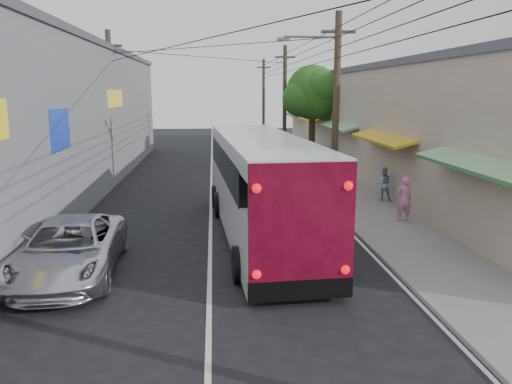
# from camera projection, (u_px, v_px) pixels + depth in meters

# --- Properties ---
(sidewalk) EXTENTS (3.00, 80.00, 0.12)m
(sidewalk) POSITION_uv_depth(u_px,v_px,m) (326.00, 178.00, 28.24)
(sidewalk) COLOR slate
(sidewalk) RESTS_ON ground
(building_right) EXTENTS (7.09, 40.00, 6.25)m
(building_right) POSITION_uv_depth(u_px,v_px,m) (394.00, 121.00, 29.95)
(building_right) COLOR #B5A590
(building_right) RESTS_ON ground
(building_left) EXTENTS (7.20, 36.00, 7.25)m
(building_left) POSITION_uv_depth(u_px,v_px,m) (35.00, 117.00, 24.33)
(building_left) COLOR gray
(building_left) RESTS_ON ground
(utility_poles) EXTENTS (11.80, 45.28, 8.00)m
(utility_poles) POSITION_uv_depth(u_px,v_px,m) (267.00, 105.00, 27.47)
(utility_poles) COLOR #473828
(utility_poles) RESTS_ON ground
(street_tree) EXTENTS (4.40, 4.00, 6.60)m
(street_tree) POSITION_uv_depth(u_px,v_px,m) (314.00, 94.00, 33.23)
(street_tree) COLOR #3F2B19
(street_tree) RESTS_ON ground
(coach_bus) EXTENTS (3.33, 11.97, 3.41)m
(coach_bus) POSITION_uv_depth(u_px,v_px,m) (260.00, 185.00, 16.86)
(coach_bus) COLOR silver
(coach_bus) RESTS_ON ground
(jeepney) EXTENTS (2.74, 5.49, 1.50)m
(jeepney) POSITION_uv_depth(u_px,v_px,m) (69.00, 249.00, 13.30)
(jeepney) COLOR silver
(jeepney) RESTS_ON ground
(parked_suv) EXTENTS (3.03, 6.42, 1.81)m
(parked_suv) POSITION_uv_depth(u_px,v_px,m) (301.00, 181.00, 22.53)
(parked_suv) COLOR #94939A
(parked_suv) RESTS_ON ground
(parked_car_mid) EXTENTS (1.97, 4.57, 1.54)m
(parked_car_mid) POSITION_uv_depth(u_px,v_px,m) (274.00, 160.00, 30.37)
(parked_car_mid) COLOR #27272C
(parked_car_mid) RESTS_ON ground
(parked_car_far) EXTENTS (1.68, 4.75, 1.56)m
(parked_car_far) POSITION_uv_depth(u_px,v_px,m) (266.00, 151.00, 35.09)
(parked_car_far) COLOR black
(parked_car_far) RESTS_ON ground
(pedestrian_near) EXTENTS (0.61, 0.41, 1.66)m
(pedestrian_near) POSITION_uv_depth(u_px,v_px,m) (404.00, 199.00, 18.50)
(pedestrian_near) COLOR pink
(pedestrian_near) RESTS_ON sidewalk
(pedestrian_far) EXTENTS (0.75, 0.60, 1.48)m
(pedestrian_far) POSITION_uv_depth(u_px,v_px,m) (383.00, 184.00, 22.00)
(pedestrian_far) COLOR #87AAC4
(pedestrian_far) RESTS_ON sidewalk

